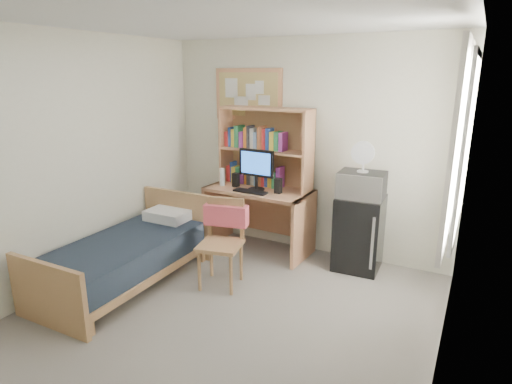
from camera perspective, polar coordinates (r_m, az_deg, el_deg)
The scene contains 25 objects.
floor at distance 4.00m, azimuth -5.83°, elevation -17.77°, with size 3.60×4.20×0.02m, color gray.
ceiling at distance 3.37m, azimuth -7.14°, elevation 22.62°, with size 3.60×4.20×0.02m, color white.
wall_back at distance 5.28m, azimuth 6.55°, elevation 5.88°, with size 3.60×0.04×2.60m, color white.
wall_left at distance 4.69m, azimuth -24.95°, elevation 3.30°, with size 0.04×4.20×2.60m, color white.
wall_right at distance 2.89m, azimuth 24.67°, elevation -3.66°, with size 0.04×4.20×2.60m, color white.
window_unit at distance 3.99m, azimuth 25.68°, elevation 5.69°, with size 0.10×1.40×1.70m, color white.
curtain_left at distance 3.60m, azimuth 24.85°, elevation 4.85°, with size 0.04×0.55×1.70m, color silver.
curtain_right at distance 4.39m, azimuth 25.57°, elevation 6.47°, with size 0.04×0.55×1.70m, color silver.
bulletin_board at distance 5.53m, azimuth -1.03°, elevation 12.88°, with size 0.94×0.03×0.64m, color tan.
poster_wave at distance 5.77m, azimuth -3.77°, elevation 6.27°, with size 0.30×0.01×0.42m, color #255F95.
poster_japan at distance 5.86m, azimuth -3.69°, elevation 1.73°, with size 0.28×0.01×0.36m, color red.
desk at distance 5.39m, azimuth 0.38°, elevation -3.69°, with size 1.29×0.64×0.80m, color tan.
desk_chair at distance 4.49m, azimuth -4.79°, elevation -6.98°, with size 0.46×0.46×0.93m, color tan.
mini_fridge at distance 5.03m, azimuth 13.55°, elevation -5.30°, with size 0.50×0.50×0.85m, color black.
bed at distance 4.79m, azimuth -17.13°, elevation -8.98°, with size 0.90×1.80×0.49m, color black.
hutch at distance 5.29m, azimuth 1.23°, elevation 5.93°, with size 1.20×0.30×0.98m, color tan.
monitor at distance 5.16m, azimuth 0.05°, elevation 2.92°, with size 0.46×0.04×0.49m, color black.
keyboard at distance 5.10m, azimuth -0.76°, elevation 0.05°, with size 0.42×0.13×0.02m, color black.
speaker_left at distance 5.35m, azimuth -2.71°, elevation 1.63°, with size 0.07×0.07×0.17m, color black.
speaker_right at distance 5.05m, azimuth 2.97°, elevation 0.82°, with size 0.07×0.07×0.18m, color black.
water_bottle at distance 5.41m, azimuth -4.53°, elevation 2.02°, with size 0.06×0.06×0.22m, color white.
hoodie at distance 4.57m, azimuth -4.01°, elevation -3.10°, with size 0.47×0.14×0.23m, color #E75866.
microwave at distance 4.84m, azimuth 13.92°, elevation 0.95°, with size 0.49×0.37×0.29m, color silver.
desk_fan at distance 4.77m, azimuth 14.15°, elevation 4.39°, with size 0.25×0.25×0.31m, color white.
pillow at distance 5.19m, azimuth -11.66°, elevation -3.02°, with size 0.50×0.35×0.12m, color white.
Camera 1 is at (1.90, -2.75, 2.18)m, focal length 30.00 mm.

